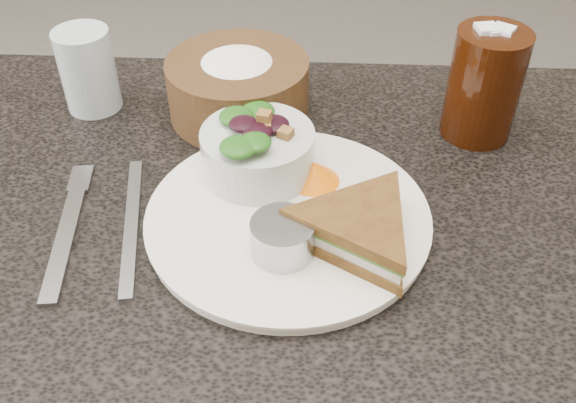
% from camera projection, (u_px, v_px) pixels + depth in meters
% --- Properties ---
extents(dinner_plate, '(0.30, 0.30, 0.01)m').
position_uv_depth(dinner_plate, '(288.00, 218.00, 0.68)').
color(dinner_plate, silver).
rests_on(dinner_plate, dining_table).
extents(sandwich, '(0.22, 0.22, 0.04)m').
position_uv_depth(sandwich, '(359.00, 229.00, 0.63)').
color(sandwich, brown).
rests_on(sandwich, dinner_plate).
extents(salad_bowl, '(0.16, 0.16, 0.07)m').
position_uv_depth(salad_bowl, '(258.00, 145.00, 0.71)').
color(salad_bowl, '#B7C1BC').
rests_on(salad_bowl, dinner_plate).
extents(dressing_ramekin, '(0.07, 0.07, 0.04)m').
position_uv_depth(dressing_ramekin, '(283.00, 238.00, 0.62)').
color(dressing_ramekin, '#9FA3A8').
rests_on(dressing_ramekin, dinner_plate).
extents(orange_wedge, '(0.08, 0.08, 0.03)m').
position_uv_depth(orange_wedge, '(314.00, 172.00, 0.71)').
color(orange_wedge, orange).
rests_on(orange_wedge, dinner_plate).
extents(fork, '(0.04, 0.19, 0.01)m').
position_uv_depth(fork, '(66.00, 236.00, 0.67)').
color(fork, '#999A9D').
rests_on(fork, dining_table).
extents(knife, '(0.05, 0.21, 0.00)m').
position_uv_depth(knife, '(132.00, 224.00, 0.68)').
color(knife, '#A2A8B1').
rests_on(knife, dining_table).
extents(bread_basket, '(0.21, 0.21, 0.10)m').
position_uv_depth(bread_basket, '(238.00, 79.00, 0.81)').
color(bread_basket, brown).
rests_on(bread_basket, dining_table).
extents(cola_glass, '(0.09, 0.09, 0.15)m').
position_uv_depth(cola_glass, '(485.00, 80.00, 0.76)').
color(cola_glass, black).
rests_on(cola_glass, dining_table).
extents(water_glass, '(0.09, 0.09, 0.11)m').
position_uv_depth(water_glass, '(88.00, 70.00, 0.82)').
color(water_glass, '#AABCC5').
rests_on(water_glass, dining_table).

